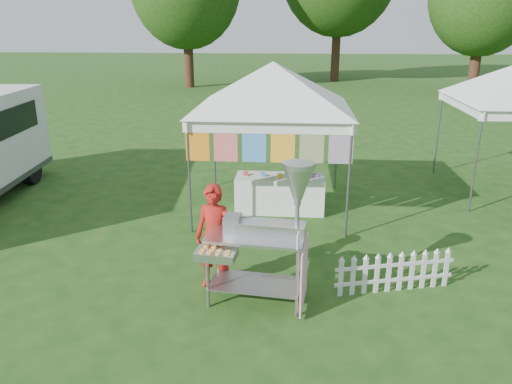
{
  "coord_description": "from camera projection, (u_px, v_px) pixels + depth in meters",
  "views": [
    {
      "loc": [
        0.45,
        -6.37,
        3.7
      ],
      "look_at": [
        -0.15,
        1.26,
        1.1
      ],
      "focal_mm": 35.0,
      "sensor_mm": 36.0,
      "label": 1
    }
  ],
  "objects": [
    {
      "name": "ground",
      "position": [
        260.0,
        292.0,
        7.24
      ],
      "size": [
        120.0,
        120.0,
        0.0
      ],
      "primitive_type": "plane",
      "color": "#194213",
      "rests_on": "ground"
    },
    {
      "name": "canopy_main",
      "position": [
        273.0,
        62.0,
        9.58
      ],
      "size": [
        4.24,
        4.24,
        3.45
      ],
      "color": "#59595E",
      "rests_on": "ground"
    },
    {
      "name": "donut_cart",
      "position": [
        271.0,
        224.0,
        6.57
      ],
      "size": [
        1.54,
        0.96,
        2.02
      ],
      "rotation": [
        0.0,
        0.0,
        -0.12
      ],
      "color": "gray",
      "rests_on": "ground"
    },
    {
      "name": "vendor",
      "position": [
        214.0,
        237.0,
        7.15
      ],
      "size": [
        0.64,
        0.49,
        1.57
      ],
      "primitive_type": "imported",
      "rotation": [
        0.0,
        0.0,
        -0.21
      ],
      "color": "#A31A14",
      "rests_on": "ground"
    },
    {
      "name": "picket_fence",
      "position": [
        394.0,
        273.0,
        7.17
      ],
      "size": [
        1.75,
        0.49,
        0.56
      ],
      "rotation": [
        0.0,
        0.0,
        0.26
      ],
      "color": "silver",
      "rests_on": "ground"
    },
    {
      "name": "display_table",
      "position": [
        280.0,
        193.0,
        10.25
      ],
      "size": [
        1.8,
        0.7,
        0.75
      ],
      "primitive_type": "cube",
      "color": "white",
      "rests_on": "ground"
    }
  ]
}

